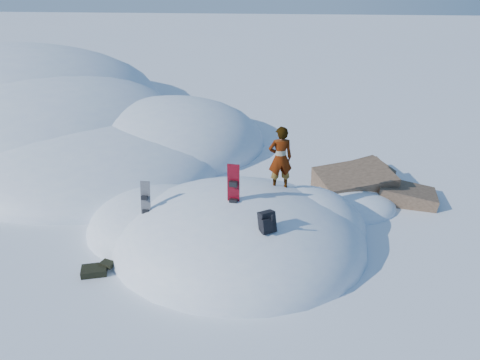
# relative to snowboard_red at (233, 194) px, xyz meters

# --- Properties ---
(ground) EXTENTS (120.00, 120.00, 0.00)m
(ground) POSITION_rel_snowboard_red_xyz_m (0.09, 0.31, -1.68)
(ground) COLOR white
(ground) RESTS_ON ground
(snow_mound) EXTENTS (8.00, 6.00, 3.00)m
(snow_mound) POSITION_rel_snowboard_red_xyz_m (-0.08, 0.55, -1.68)
(snow_mound) COLOR white
(snow_mound) RESTS_ON ground
(snow_ridge) EXTENTS (21.50, 18.50, 6.40)m
(snow_ridge) POSITION_rel_snowboard_red_xyz_m (-10.34, 10.16, -1.68)
(snow_ridge) COLOR white
(snow_ridge) RESTS_ON ground
(rock_outcrop) EXTENTS (4.68, 4.41, 1.68)m
(rock_outcrop) POSITION_rel_snowboard_red_xyz_m (3.81, 3.32, -1.67)
(rock_outcrop) COLOR brown
(rock_outcrop) RESTS_ON ground
(snowboard_red) EXTENTS (0.32, 0.18, 1.67)m
(snowboard_red) POSITION_rel_snowboard_red_xyz_m (0.00, 0.00, 0.00)
(snowboard_red) COLOR #B50920
(snowboard_red) RESTS_ON snow_mound
(snowboard_dark) EXTENTS (0.26, 0.28, 1.34)m
(snowboard_dark) POSITION_rel_snowboard_red_xyz_m (-2.32, 0.04, -0.45)
(snowboard_dark) COLOR black
(snowboard_dark) RESTS_ON snow_mound
(backpack) EXTENTS (0.50, 0.55, 0.60)m
(backpack) POSITION_rel_snowboard_red_xyz_m (0.88, -1.05, -0.17)
(backpack) COLOR black
(backpack) RESTS_ON snow_mound
(gear_pile) EXTENTS (0.83, 0.64, 0.22)m
(gear_pile) POSITION_rel_snowboard_red_xyz_m (-3.32, -1.28, -1.57)
(gear_pile) COLOR black
(gear_pile) RESTS_ON ground
(person) EXTENTS (0.74, 0.56, 1.82)m
(person) POSITION_rel_snowboard_red_xyz_m (1.17, 1.30, 0.49)
(person) COLOR slate
(person) RESTS_ON snow_mound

